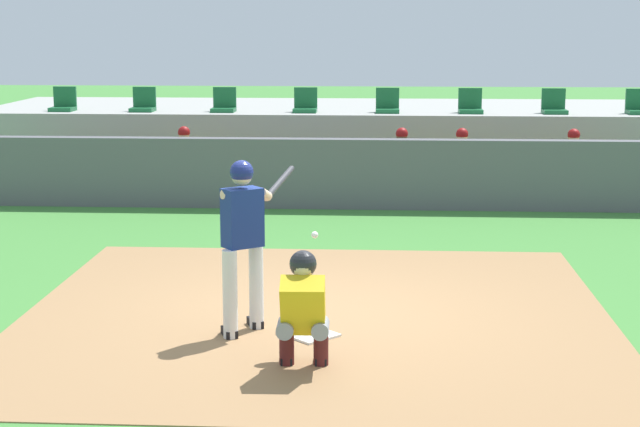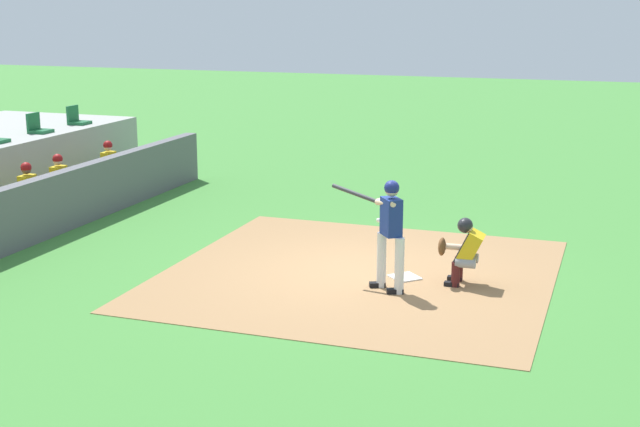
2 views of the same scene
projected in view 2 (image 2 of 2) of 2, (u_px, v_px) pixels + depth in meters
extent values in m
plane|color=#428438|center=(359.00, 274.00, 14.95)|extent=(80.00, 80.00, 0.00)
cube|color=#9E754C|center=(359.00, 273.00, 14.95)|extent=(6.40, 6.40, 0.01)
cube|color=white|center=(405.00, 277.00, 14.69)|extent=(0.62, 0.62, 0.02)
cylinder|color=silver|center=(399.00, 266.00, 13.81)|extent=(0.15, 0.15, 0.92)
cylinder|color=silver|center=(381.00, 260.00, 14.13)|extent=(0.15, 0.15, 0.92)
cube|color=navy|center=(391.00, 217.00, 13.79)|extent=(0.45, 0.42, 0.60)
sphere|color=beige|center=(392.00, 190.00, 13.69)|extent=(0.21, 0.21, 0.21)
sphere|color=navy|center=(392.00, 188.00, 13.68)|extent=(0.24, 0.24, 0.24)
cylinder|color=beige|center=(385.00, 203.00, 13.79)|extent=(0.49, 0.45, 0.18)
cylinder|color=beige|center=(384.00, 200.00, 13.99)|extent=(0.15, 0.27, 0.17)
cylinder|color=#333338|center=(355.00, 194.00, 14.24)|extent=(0.25, 0.84, 0.24)
cube|color=black|center=(395.00, 291.00, 13.90)|extent=(0.21, 0.29, 0.09)
cube|color=black|center=(377.00, 285.00, 14.22)|extent=(0.21, 0.29, 0.09)
cylinder|color=gray|center=(465.00, 263.00, 14.12)|extent=(0.17, 0.32, 0.16)
cylinder|color=#4C1919|center=(456.00, 275.00, 14.21)|extent=(0.14, 0.14, 0.42)
cube|color=black|center=(452.00, 284.00, 14.27)|extent=(0.12, 0.24, 0.08)
cylinder|color=gray|center=(468.00, 258.00, 14.41)|extent=(0.17, 0.32, 0.16)
cylinder|color=#4C1919|center=(459.00, 269.00, 14.51)|extent=(0.14, 0.14, 0.42)
cube|color=black|center=(455.00, 279.00, 14.56)|extent=(0.12, 0.24, 0.08)
cube|color=gold|center=(471.00, 247.00, 14.20)|extent=(0.41, 0.45, 0.57)
cube|color=#2D2D33|center=(463.00, 247.00, 14.23)|extent=(0.39, 0.26, 0.45)
sphere|color=beige|center=(466.00, 227.00, 14.14)|extent=(0.21, 0.21, 0.21)
sphere|color=#232328|center=(465.00, 225.00, 14.14)|extent=(0.25, 0.25, 0.25)
cylinder|color=beige|center=(456.00, 247.00, 14.23)|extent=(0.11, 0.45, 0.10)
ellipsoid|color=brown|center=(442.00, 247.00, 14.26)|extent=(0.28, 0.13, 0.30)
sphere|color=white|center=(379.00, 220.00, 14.63)|extent=(0.07, 0.07, 0.07)
cube|color=#59595E|center=(35.00, 210.00, 16.90)|extent=(13.00, 0.30, 1.20)
cylinder|color=#939399|center=(34.00, 203.00, 18.02)|extent=(0.15, 0.40, 0.15)
cylinder|color=#939399|center=(43.00, 216.00, 18.02)|extent=(0.13, 0.13, 0.45)
cube|color=maroon|center=(46.00, 225.00, 18.04)|extent=(0.11, 0.24, 0.08)
cylinder|color=#939399|center=(42.00, 200.00, 18.26)|extent=(0.15, 0.40, 0.15)
cylinder|color=#939399|center=(51.00, 213.00, 18.26)|extent=(0.13, 0.13, 0.45)
cube|color=maroon|center=(53.00, 222.00, 18.28)|extent=(0.11, 0.24, 0.08)
cube|color=gold|center=(28.00, 188.00, 18.15)|extent=(0.36, 0.22, 0.54)
sphere|color=brown|center=(26.00, 169.00, 18.05)|extent=(0.20, 0.20, 0.20)
sphere|color=maroon|center=(26.00, 167.00, 18.04)|extent=(0.22, 0.22, 0.22)
cylinder|color=brown|center=(28.00, 196.00, 17.94)|extent=(0.09, 0.41, 0.22)
cylinder|color=brown|center=(40.00, 192.00, 18.31)|extent=(0.09, 0.41, 0.22)
cylinder|color=#939399|center=(65.00, 192.00, 19.00)|extent=(0.15, 0.40, 0.15)
cylinder|color=#939399|center=(74.00, 205.00, 19.00)|extent=(0.13, 0.13, 0.45)
cube|color=maroon|center=(76.00, 213.00, 19.03)|extent=(0.11, 0.24, 0.08)
cylinder|color=#939399|center=(72.00, 190.00, 19.24)|extent=(0.15, 0.40, 0.15)
cylinder|color=#939399|center=(81.00, 202.00, 19.24)|extent=(0.13, 0.13, 0.45)
cube|color=maroon|center=(83.00, 211.00, 19.27)|extent=(0.11, 0.24, 0.08)
cube|color=gold|center=(59.00, 178.00, 19.13)|extent=(0.36, 0.22, 0.54)
sphere|color=beige|center=(58.00, 161.00, 19.04)|extent=(0.20, 0.20, 0.20)
sphere|color=maroon|center=(58.00, 159.00, 19.03)|extent=(0.22, 0.22, 0.22)
cylinder|color=beige|center=(59.00, 185.00, 18.93)|extent=(0.09, 0.41, 0.22)
cylinder|color=beige|center=(70.00, 182.00, 19.29)|extent=(0.09, 0.41, 0.22)
cylinder|color=#939399|center=(114.00, 176.00, 20.81)|extent=(0.15, 0.40, 0.15)
cylinder|color=#939399|center=(122.00, 187.00, 20.81)|extent=(0.13, 0.13, 0.45)
cube|color=maroon|center=(125.00, 195.00, 20.84)|extent=(0.11, 0.24, 0.08)
cylinder|color=#939399|center=(120.00, 174.00, 21.05)|extent=(0.15, 0.40, 0.15)
cylinder|color=#939399|center=(128.00, 185.00, 21.05)|extent=(0.13, 0.13, 0.45)
cube|color=maroon|center=(130.00, 193.00, 21.08)|extent=(0.11, 0.24, 0.08)
cube|color=gold|center=(109.00, 163.00, 20.94)|extent=(0.36, 0.22, 0.54)
sphere|color=beige|center=(108.00, 147.00, 20.85)|extent=(0.20, 0.20, 0.20)
sphere|color=maroon|center=(108.00, 145.00, 20.84)|extent=(0.22, 0.22, 0.22)
cylinder|color=beige|center=(110.00, 169.00, 20.74)|extent=(0.09, 0.41, 0.22)
cylinder|color=beige|center=(119.00, 166.00, 21.10)|extent=(0.09, 0.41, 0.22)
cube|color=#196033|center=(41.00, 131.00, 21.32)|extent=(0.46, 0.46, 0.08)
cube|color=#196033|center=(33.00, 121.00, 21.33)|extent=(0.46, 0.06, 0.40)
cube|color=#196033|center=(80.00, 123.00, 22.81)|extent=(0.46, 0.46, 0.08)
cube|color=#196033|center=(73.00, 113.00, 22.82)|extent=(0.46, 0.06, 0.40)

